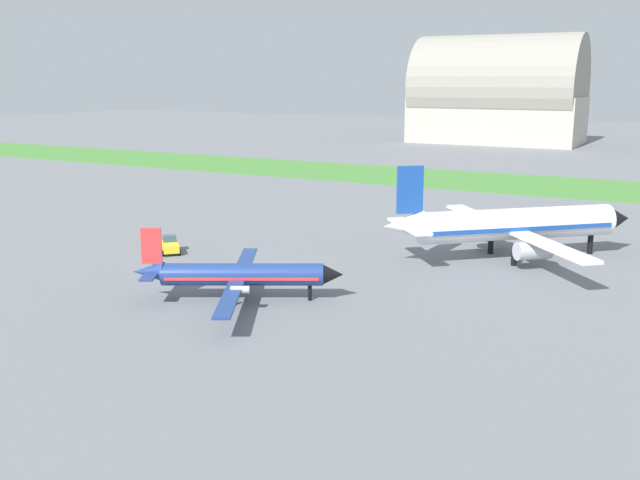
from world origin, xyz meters
TOP-DOWN VIEW (x-y plane):
  - ground_plane at (0.00, 0.00)m, footprint 600.00×600.00m
  - grass_taxiway_strip at (0.00, 76.32)m, footprint 360.00×28.00m
  - airplane_foreground_turboprop at (2.54, -11.30)m, footprint 18.06×20.75m
  - airplane_midfield_jet at (20.99, 16.14)m, footprint 25.42×24.70m
  - pushback_tug_near_gate at (-14.97, -0.04)m, footprint 3.81×3.83m
  - hangar_distant at (-19.63, 167.16)m, footprint 51.95×32.40m

SIDE VIEW (x-z plane):
  - ground_plane at x=0.00m, z-range 0.00..0.00m
  - grass_taxiway_strip at x=0.00m, z-range 0.00..0.08m
  - pushback_tug_near_gate at x=-14.97m, z-range -0.06..1.89m
  - airplane_foreground_turboprop at x=2.54m, z-range -0.91..5.90m
  - airplane_midfield_jet at x=20.99m, z-range -1.54..9.45m
  - hangar_distant at x=-19.63m, z-range -2.32..31.55m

